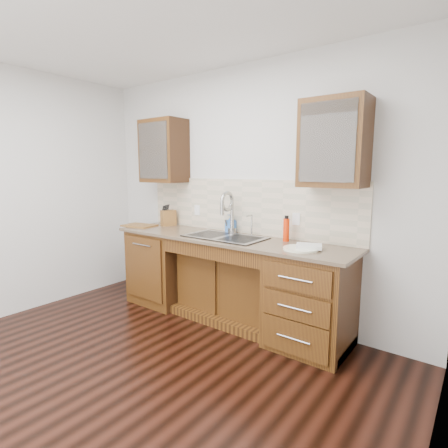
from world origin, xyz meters
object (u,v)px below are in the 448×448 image
Objects in this scene: soap_bottle at (231,223)px; water_bottle at (286,230)px; plate at (301,249)px; knife_block at (168,218)px; cutting_board at (139,225)px.

soap_bottle is 0.92× the size of water_bottle.
knife_block is (-1.90, 0.25, 0.09)m from plate.
soap_bottle is 0.91m from knife_block.
knife_block is (-1.63, -0.01, -0.01)m from water_bottle.
plate is 1.92m from knife_block.
water_bottle is 0.39m from plate.
water_bottle is at bearing 136.91° from plate.
water_bottle is (0.72, -0.07, 0.01)m from soap_bottle.
knife_block is 0.37m from cutting_board.
soap_bottle is 1.05m from plate.
plate is at bearing 14.62° from knife_block.
soap_bottle reaches higher than knife_block.
water_bottle is at bearing 7.66° from cutting_board.
cutting_board is at bearing -114.28° from knife_block.
water_bottle is 1.91m from cutting_board.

